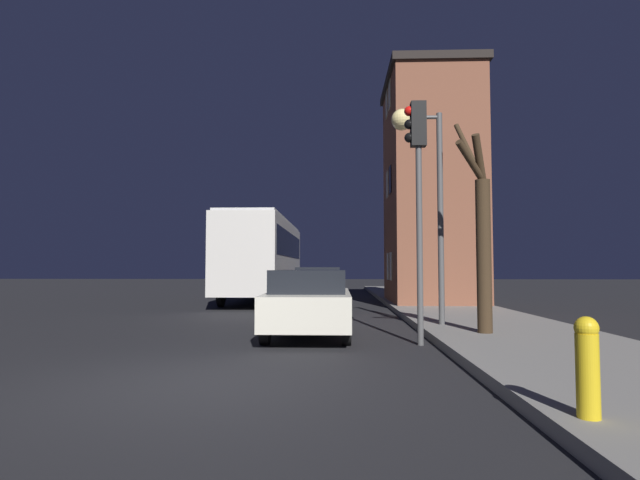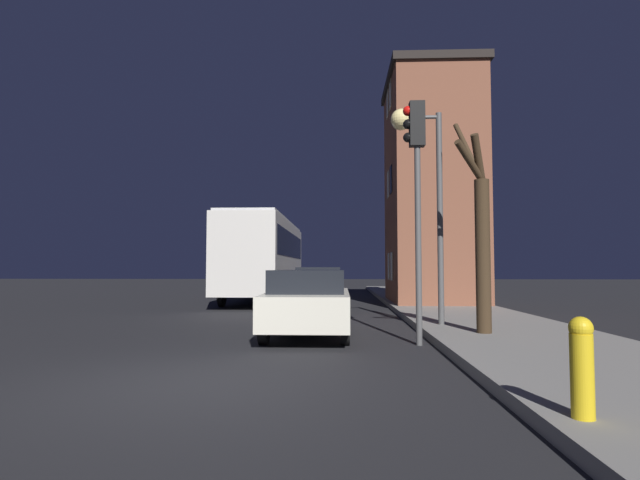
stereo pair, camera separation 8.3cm
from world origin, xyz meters
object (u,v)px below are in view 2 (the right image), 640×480
object	(u,v)px
car_mid_lane	(319,288)
streetlamp	(417,158)
fire_hydrant	(582,365)
car_near_lane	(309,302)
bus	(265,253)
bare_tree	(481,237)
traffic_light	(416,171)

from	to	relation	value
car_mid_lane	streetlamp	bearing A→B (deg)	-66.76
car_mid_lane	fire_hydrant	size ratio (longest dim) A/B	4.39
car_near_lane	bus	bearing A→B (deg)	103.29
bare_tree	fire_hydrant	distance (m)	6.11
bare_tree	car_mid_lane	bearing A→B (deg)	115.74
car_near_lane	car_mid_lane	xyz separation A→B (m)	(-0.07, 7.02, 0.03)
bare_tree	fire_hydrant	size ratio (longest dim) A/B	5.11
car_mid_lane	fire_hydrant	xyz separation A→B (m)	(2.95, -13.57, -0.14)
fire_hydrant	bus	bearing A→B (deg)	107.17
bare_tree	bus	xyz separation A→B (m)	(-6.42, 12.45, 0.02)
traffic_light	car_near_lane	world-z (taller)	traffic_light
streetlamp	bus	distance (m)	12.33
traffic_light	fire_hydrant	xyz separation A→B (m)	(0.66, -5.29, -2.80)
streetlamp	traffic_light	bearing A→B (deg)	-99.51
bus	fire_hydrant	size ratio (longest dim) A/B	12.52
streetlamp	car_mid_lane	world-z (taller)	streetlamp
car_near_lane	bare_tree	bearing A→B (deg)	-10.65
fire_hydrant	car_near_lane	bearing A→B (deg)	113.72
car_near_lane	fire_hydrant	distance (m)	7.16
streetlamp	bus	xyz separation A→B (m)	(-5.36, 10.92, -1.99)
streetlamp	car_near_lane	bearing A→B (deg)	-161.82
car_mid_lane	bus	bearing A→B (deg)	119.66
bare_tree	fire_hydrant	world-z (taller)	bare_tree
streetlamp	fire_hydrant	bearing A→B (deg)	-87.65
car_near_lane	streetlamp	bearing A→B (deg)	18.18
car_near_lane	car_mid_lane	distance (m)	7.02
streetlamp	bus	bearing A→B (deg)	116.12
traffic_light	bare_tree	size ratio (longest dim) A/B	1.05
bare_tree	streetlamp	bearing A→B (deg)	124.76
streetlamp	car_mid_lane	size ratio (longest dim) A/B	1.31
traffic_light	car_near_lane	xyz separation A→B (m)	(-2.22, 1.26, -2.68)
bare_tree	car_near_lane	xyz separation A→B (m)	(-3.64, 0.68, -1.39)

